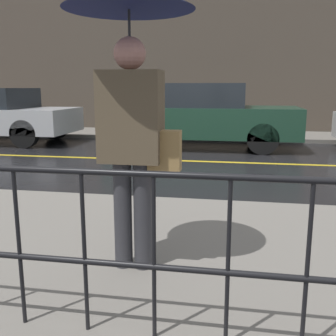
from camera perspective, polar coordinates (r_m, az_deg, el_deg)
The scene contains 8 objects.
ground_plane at distance 8.17m, azimuth 5.49°, elevation 0.93°, with size 80.00×80.00×0.00m, color black.
sidewalk_near at distance 3.62m, azimuth -0.74°, elevation -11.95°, with size 28.00×3.11×0.11m.
sidewalk_far at distance 12.35m, azimuth 7.10°, elevation 4.76°, with size 28.00×2.13×0.11m.
lane_marking at distance 8.16m, azimuth 5.49°, elevation 0.96°, with size 25.20×0.12×0.01m.
building_storefront at distance 13.56m, azimuth 7.72°, elevation 17.87°, with size 28.00×0.30×6.02m.
railing_foreground at distance 2.19m, azimuth -7.25°, elevation -9.25°, with size 12.00×0.04×0.96m.
pedestrian at distance 2.92m, azimuth -5.43°, elevation 15.60°, with size 0.93×0.93×2.14m.
car_dark_green at distance 10.02m, azimuth 4.65°, elevation 7.66°, with size 4.75×1.87×1.61m.
Camera 1 is at (0.62, -8.00, 1.50)m, focal length 42.00 mm.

